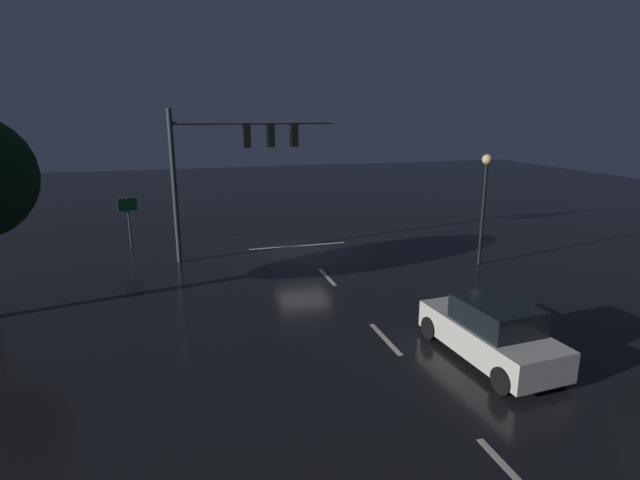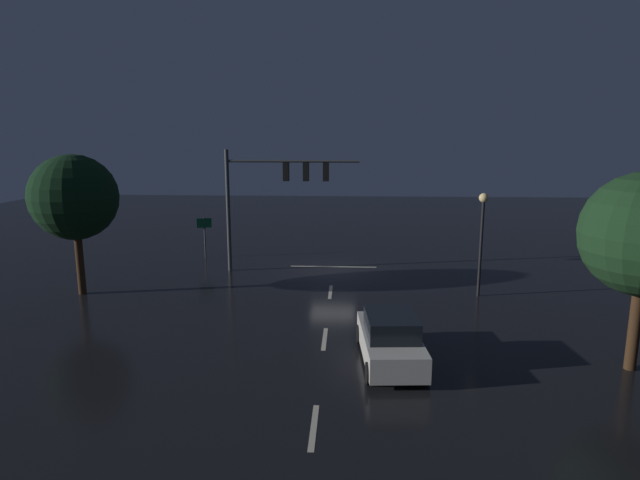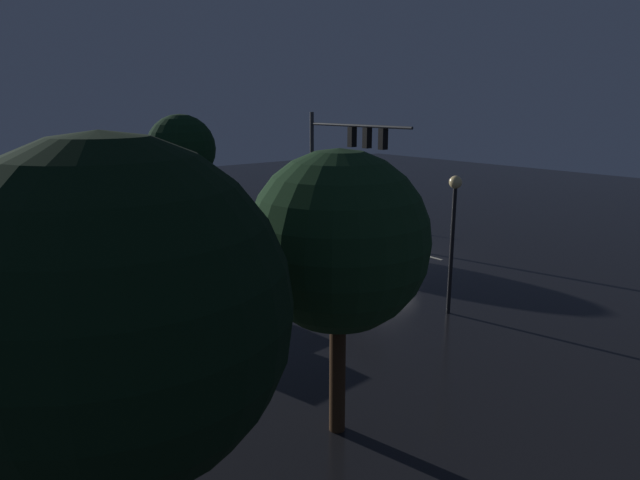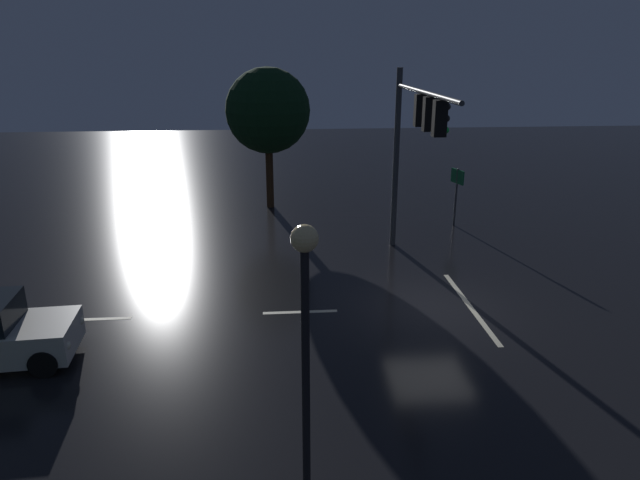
{
  "view_description": "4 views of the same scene",
  "coord_description": "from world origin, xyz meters",
  "px_view_note": "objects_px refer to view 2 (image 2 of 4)",
  "views": [
    {
      "loc": [
        5.65,
        22.55,
        6.57
      ],
      "look_at": [
        0.48,
        4.6,
        1.76
      ],
      "focal_mm": 27.79,
      "sensor_mm": 36.0,
      "label": 1
    },
    {
      "loc": [
        -0.83,
        28.05,
        7.24
      ],
      "look_at": [
        0.54,
        3.36,
        2.45
      ],
      "focal_mm": 28.93,
      "sensor_mm": 36.0,
      "label": 2
    },
    {
      "loc": [
        -18.4,
        19.52,
        7.23
      ],
      "look_at": [
        -1.14,
        5.23,
        1.71
      ],
      "focal_mm": 31.29,
      "sensor_mm": 36.0,
      "label": 3
    },
    {
      "loc": [
        -15.17,
        4.61,
        7.41
      ],
      "look_at": [
        0.17,
        3.4,
        2.18
      ],
      "focal_mm": 31.77,
      "sensor_mm": 36.0,
      "label": 4
    }
  ],
  "objects_px": {
    "car_approaching": "(390,339)",
    "route_sign": "(204,229)",
    "tree_right_near": "(74,198)",
    "street_lamp_left_kerb": "(482,224)",
    "traffic_signal_assembly": "(275,185)"
  },
  "relations": [
    {
      "from": "car_approaching",
      "to": "route_sign",
      "type": "relative_size",
      "value": 1.76
    },
    {
      "from": "street_lamp_left_kerb",
      "to": "car_approaching",
      "type": "bearing_deg",
      "value": 58.33
    },
    {
      "from": "car_approaching",
      "to": "street_lamp_left_kerb",
      "type": "bearing_deg",
      "value": -121.67
    },
    {
      "from": "traffic_signal_assembly",
      "to": "car_approaching",
      "type": "distance_m",
      "value": 13.68
    },
    {
      "from": "traffic_signal_assembly",
      "to": "route_sign",
      "type": "relative_size",
      "value": 2.88
    },
    {
      "from": "traffic_signal_assembly",
      "to": "car_approaching",
      "type": "height_order",
      "value": "traffic_signal_assembly"
    },
    {
      "from": "tree_right_near",
      "to": "traffic_signal_assembly",
      "type": "bearing_deg",
      "value": -150.63
    },
    {
      "from": "traffic_signal_assembly",
      "to": "street_lamp_left_kerb",
      "type": "bearing_deg",
      "value": 157.82
    },
    {
      "from": "route_sign",
      "to": "traffic_signal_assembly",
      "type": "bearing_deg",
      "value": 147.05
    },
    {
      "from": "street_lamp_left_kerb",
      "to": "route_sign",
      "type": "height_order",
      "value": "street_lamp_left_kerb"
    },
    {
      "from": "car_approaching",
      "to": "street_lamp_left_kerb",
      "type": "relative_size",
      "value": 0.92
    },
    {
      "from": "route_sign",
      "to": "tree_right_near",
      "type": "bearing_deg",
      "value": 65.08
    },
    {
      "from": "route_sign",
      "to": "tree_right_near",
      "type": "height_order",
      "value": "tree_right_near"
    },
    {
      "from": "route_sign",
      "to": "car_approaching",
      "type": "bearing_deg",
      "value": 124.55
    },
    {
      "from": "car_approaching",
      "to": "tree_right_near",
      "type": "relative_size",
      "value": 0.67
    }
  ]
}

